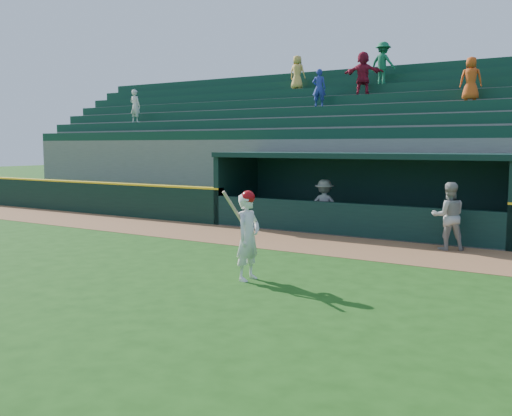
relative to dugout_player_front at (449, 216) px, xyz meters
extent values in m
plane|color=#1B4A12|center=(-3.19, -5.85, -0.88)|extent=(120.00, 120.00, 0.00)
cube|color=brown|center=(-3.19, -0.95, -0.87)|extent=(40.00, 3.00, 0.01)
cube|color=black|center=(-15.44, 0.70, -0.28)|extent=(15.50, 0.30, 1.20)
cube|color=yellow|center=(-15.44, 0.70, 0.35)|extent=(15.50, 0.32, 0.06)
imported|color=#9E9E99|center=(0.00, 0.00, 0.00)|extent=(1.05, 0.96, 1.75)
imported|color=gray|center=(-4.16, 1.38, -0.07)|extent=(1.19, 0.91, 1.62)
cube|color=slate|center=(-3.19, 1.85, -0.86)|extent=(9.00, 2.60, 0.04)
cube|color=black|center=(-7.79, 1.85, 0.27)|extent=(0.20, 2.60, 2.30)
cube|color=black|center=(-3.19, 3.15, 0.27)|extent=(9.40, 0.20, 2.30)
cube|color=black|center=(-3.19, 1.85, 1.50)|extent=(9.40, 2.80, 0.16)
cube|color=black|center=(-3.19, 0.63, -0.38)|extent=(9.00, 0.16, 1.00)
cube|color=brown|center=(-3.19, 2.65, -0.63)|extent=(8.40, 0.45, 0.10)
cube|color=slate|center=(-3.19, 3.67, 0.58)|extent=(34.00, 0.85, 2.91)
cube|color=#0F3828|center=(-3.19, 3.55, 2.21)|extent=(34.00, 0.60, 0.36)
cube|color=slate|center=(-3.19, 4.52, 0.80)|extent=(34.00, 0.85, 3.36)
cube|color=#0F3828|center=(-3.19, 4.40, 2.66)|extent=(34.00, 0.60, 0.36)
cube|color=slate|center=(-3.19, 5.37, 1.03)|extent=(34.00, 0.85, 3.81)
cube|color=#0F3828|center=(-3.19, 5.25, 3.11)|extent=(34.00, 0.60, 0.36)
cube|color=slate|center=(-3.19, 6.22, 1.25)|extent=(34.00, 0.85, 4.26)
cube|color=#0F3828|center=(-3.19, 6.10, 3.56)|extent=(34.00, 0.60, 0.36)
cube|color=slate|center=(-3.19, 7.07, 1.48)|extent=(34.00, 0.85, 4.71)
cube|color=#0F3828|center=(-3.19, 6.95, 4.01)|extent=(34.00, 0.60, 0.36)
cube|color=slate|center=(-3.19, 7.92, 1.70)|extent=(34.00, 0.85, 5.16)
cube|color=#0F3828|center=(-3.19, 7.80, 4.46)|extent=(34.00, 0.60, 0.36)
cube|color=slate|center=(-3.19, 8.77, 1.93)|extent=(34.00, 0.85, 5.61)
cube|color=#0F3828|center=(-3.19, 8.65, 4.91)|extent=(34.00, 0.60, 0.36)
cube|color=slate|center=(-3.19, 9.35, 1.93)|extent=(34.50, 0.30, 5.61)
imported|color=#D34D17|center=(-0.68, 5.27, 4.02)|extent=(0.79, 0.60, 1.46)
imported|color=maroon|center=(-4.83, 6.12, 4.56)|extent=(1.58, 0.73, 1.64)
imported|color=navy|center=(-6.28, 5.27, 4.01)|extent=(0.60, 0.47, 1.44)
imported|color=#176A41|center=(-4.36, 6.97, 5.01)|extent=(1.17, 0.84, 1.64)
imported|color=gold|center=(-8.14, 6.97, 4.91)|extent=(0.70, 0.46, 1.43)
imported|color=silver|center=(-15.13, 4.42, 3.59)|extent=(0.55, 0.37, 1.49)
imported|color=white|center=(-2.57, -5.53, -0.01)|extent=(0.44, 0.65, 1.74)
sphere|color=#B1090F|center=(-2.57, -5.53, 0.79)|extent=(0.27, 0.27, 0.27)
cylinder|color=#D6B289|center=(-2.75, -5.75, 0.56)|extent=(0.32, 0.45, 0.76)
camera|label=1|loc=(3.52, -14.96, 1.81)|focal=40.00mm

